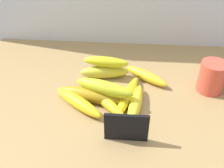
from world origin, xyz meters
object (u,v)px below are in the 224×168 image
at_px(banana_4, 136,104).
at_px(coffee_mug, 213,77).
at_px(banana_5, 147,76).
at_px(banana_7, 107,62).
at_px(banana_3, 105,72).
at_px(banana_6, 129,96).
at_px(banana_0, 90,96).
at_px(banana_2, 79,102).
at_px(banana_1, 105,100).
at_px(banana_8, 105,88).
at_px(chalkboard_sign, 126,128).

bearing_deg(banana_4, coffee_mug, 25.09).
bearing_deg(banana_5, banana_7, 176.76).
xyz_separation_m(coffee_mug, banana_5, (-0.20, 0.04, -0.03)).
relative_size(banana_3, banana_6, 0.85).
relative_size(banana_5, banana_6, 0.83).
distance_m(coffee_mug, banana_7, 0.34).
distance_m(banana_0, banana_2, 0.04).
height_order(banana_1, banana_8, banana_8).
bearing_deg(banana_4, banana_8, 164.38).
bearing_deg(banana_5, banana_3, 177.06).
distance_m(chalkboard_sign, banana_6, 0.16).
bearing_deg(banana_6, banana_0, -170.75).
bearing_deg(chalkboard_sign, banana_0, 128.99).
bearing_deg(banana_2, banana_3, 68.72).
distance_m(banana_2, banana_5, 0.25).
bearing_deg(banana_4, banana_2, -178.34).
distance_m(banana_1, banana_3, 0.14).
bearing_deg(banana_0, banana_8, 5.96).
height_order(coffee_mug, banana_1, coffee_mug).
relative_size(banana_4, banana_6, 0.94).
bearing_deg(banana_4, chalkboard_sign, -101.85).
bearing_deg(banana_1, banana_3, 95.01).
xyz_separation_m(banana_5, banana_7, (-0.14, 0.01, 0.04)).
height_order(banana_0, banana_3, banana_3).
bearing_deg(banana_3, banana_5, -2.94).
xyz_separation_m(banana_3, banana_7, (0.00, 0.00, 0.04)).
height_order(chalkboard_sign, banana_8, chalkboard_sign).
height_order(banana_5, banana_8, banana_8).
xyz_separation_m(chalkboard_sign, banana_4, (0.02, 0.12, -0.02)).
bearing_deg(banana_7, banana_1, -86.74).
height_order(banana_2, banana_5, banana_2).
height_order(coffee_mug, banana_4, coffee_mug).
distance_m(chalkboard_sign, banana_7, 0.28).
xyz_separation_m(banana_0, banana_6, (0.12, 0.02, -0.01)).
xyz_separation_m(banana_3, banana_8, (0.01, -0.13, 0.03)).
height_order(chalkboard_sign, coffee_mug, coffee_mug).
distance_m(banana_7, banana_8, 0.13).
bearing_deg(banana_1, banana_4, -8.21).
bearing_deg(coffee_mug, banana_1, -163.45).
distance_m(banana_1, banana_8, 0.04).
xyz_separation_m(banana_3, banana_4, (0.10, -0.15, -0.00)).
relative_size(banana_1, banana_2, 1.01).
bearing_deg(banana_2, banana_6, 17.17).
bearing_deg(coffee_mug, banana_6, -164.64).
bearing_deg(banana_7, banana_0, -105.25).
bearing_deg(chalkboard_sign, coffee_mug, 41.03).
height_order(banana_1, banana_4, banana_4).
relative_size(chalkboard_sign, banana_1, 0.59).
bearing_deg(banana_2, banana_5, 36.92).
relative_size(coffee_mug, banana_7, 0.66).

